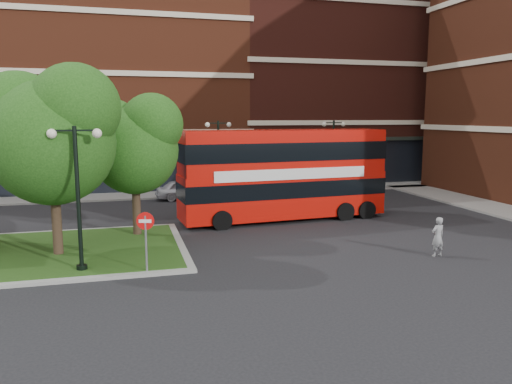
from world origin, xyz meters
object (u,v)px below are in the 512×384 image
object	(u,v)px
car_silver	(186,189)
car_white	(229,184)
bus	(283,169)
woman	(438,237)

from	to	relation	value
car_silver	car_white	world-z (taller)	car_white
bus	car_silver	world-z (taller)	bus
car_white	bus	bearing A→B (deg)	-173.34
woman	car_white	xyz separation A→B (m)	(-4.47, 17.12, -0.07)
woman	car_white	size ratio (longest dim) A/B	0.36
woman	car_white	bearing A→B (deg)	-82.39
bus	woman	xyz separation A→B (m)	(3.57, -8.02, -1.89)
bus	car_white	size ratio (longest dim) A/B	2.55
bus	car_white	xyz separation A→B (m)	(-0.90, 9.10, -1.96)
woman	car_silver	world-z (taller)	woman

